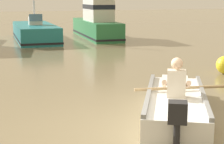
% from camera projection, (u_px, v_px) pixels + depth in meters
% --- Properties ---
extents(ground_plane, '(120.00, 120.00, 0.00)m').
position_uv_depth(ground_plane, '(145.00, 138.00, 6.00)').
color(ground_plane, '#7A6B4C').
extents(rowboat_with_person, '(2.56, 3.42, 1.19)m').
position_uv_depth(rowboat_with_person, '(175.00, 103.00, 7.06)').
color(rowboat_with_person, white).
rests_on(rowboat_with_person, ground).
extents(moored_boat_teal, '(2.39, 6.32, 4.02)m').
position_uv_depth(moored_boat_teal, '(35.00, 33.00, 19.74)').
color(moored_boat_teal, '#1E727A').
rests_on(moored_boat_teal, ground).
extents(moored_boat_green, '(2.20, 6.63, 2.34)m').
position_uv_depth(moored_boat_green, '(97.00, 23.00, 20.97)').
color(moored_boat_green, '#287042').
rests_on(moored_boat_green, ground).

